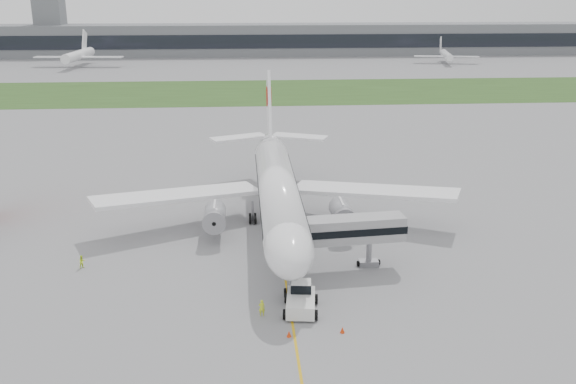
{
  "coord_description": "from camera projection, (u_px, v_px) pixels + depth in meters",
  "views": [
    {
      "loc": [
        -4.28,
        -74.19,
        30.28
      ],
      "look_at": [
        1.2,
        2.0,
        5.8
      ],
      "focal_mm": 40.0,
      "sensor_mm": 36.0,
      "label": 1
    }
  ],
  "objects": [
    {
      "name": "apron_markings",
      "position": [
        282.0,
        257.0,
        75.26
      ],
      "size": [
        70.0,
        70.0,
        0.04
      ],
      "primitive_type": null,
      "color": "gold",
      "rests_on": "ground"
    },
    {
      "name": "control_tower",
      "position": [
        54.0,
        56.0,
        294.22
      ],
      "size": [
        12.0,
        12.0,
        56.0
      ],
      "primitive_type": null,
      "color": "slate",
      "rests_on": "ground"
    },
    {
      "name": "ground_crew_near",
      "position": [
        262.0,
        308.0,
        61.65
      ],
      "size": [
        0.62,
        0.41,
        1.69
      ],
      "primitive_type": "imported",
      "rotation": [
        0.0,
        0.0,
        3.13
      ],
      "color": "#D2E626",
      "rests_on": "ground"
    },
    {
      "name": "distant_aircraft_right",
      "position": [
        446.0,
        64.0,
        265.65
      ],
      "size": [
        30.05,
        27.6,
        10.02
      ],
      "primitive_type": null,
      "rotation": [
        0.0,
        0.0,
        -0.19
      ],
      "color": "white",
      "rests_on": "ground"
    },
    {
      "name": "distant_aircraft_left",
      "position": [
        80.0,
        67.0,
        254.4
      ],
      "size": [
        37.15,
        33.42,
        13.28
      ],
      "primitive_type": null,
      "rotation": [
        0.0,
        0.0,
        -0.08
      ],
      "color": "white",
      "rests_on": "ground"
    },
    {
      "name": "ground_crew_far",
      "position": [
        82.0,
        262.0,
        72.2
      ],
      "size": [
        0.93,
        0.92,
        1.52
      ],
      "primitive_type": "imported",
      "rotation": [
        0.0,
        0.0,
        0.72
      ],
      "color": "#DCFF2A",
      "rests_on": "ground"
    },
    {
      "name": "jet_bridge",
      "position": [
        340.0,
        231.0,
        70.5
      ],
      "size": [
        13.61,
        5.13,
        6.31
      ],
      "rotation": [
        0.0,
        0.0,
        0.1
      ],
      "color": "#A3A2A5",
      "rests_on": "ground"
    },
    {
      "name": "pushback_tug",
      "position": [
        301.0,
        299.0,
        62.79
      ],
      "size": [
        3.8,
        5.2,
        2.51
      ],
      "rotation": [
        0.0,
        0.0,
        -0.12
      ],
      "color": "white",
      "rests_on": "ground"
    },
    {
      "name": "ground",
      "position": [
        280.0,
        241.0,
        80.01
      ],
      "size": [
        600.0,
        600.0,
        0.0
      ],
      "primitive_type": "plane",
      "color": "gray",
      "rests_on": "ground"
    },
    {
      "name": "airliner",
      "position": [
        277.0,
        186.0,
        82.91
      ],
      "size": [
        48.13,
        53.95,
        17.88
      ],
      "color": "white",
      "rests_on": "ground"
    },
    {
      "name": "terminal_building",
      "position": [
        250.0,
        40.0,
        296.21
      ],
      "size": [
        320.0,
        22.3,
        14.0
      ],
      "color": "slate",
      "rests_on": "ground"
    },
    {
      "name": "safety_cone_right",
      "position": [
        342.0,
        330.0,
        58.76
      ],
      "size": [
        0.43,
        0.43,
        0.6
      ],
      "primitive_type": "cone",
      "color": "red",
      "rests_on": "ground"
    },
    {
      "name": "grass_strip",
      "position": [
        256.0,
        92.0,
        193.98
      ],
      "size": [
        600.0,
        50.0,
        0.02
      ],
      "primitive_type": "cube",
      "color": "#2D491B",
      "rests_on": "ground"
    },
    {
      "name": "safety_cone_left",
      "position": [
        289.0,
        334.0,
        58.08
      ],
      "size": [
        0.44,
        0.44,
        0.61
      ],
      "primitive_type": "cone",
      "color": "red",
      "rests_on": "ground"
    }
  ]
}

